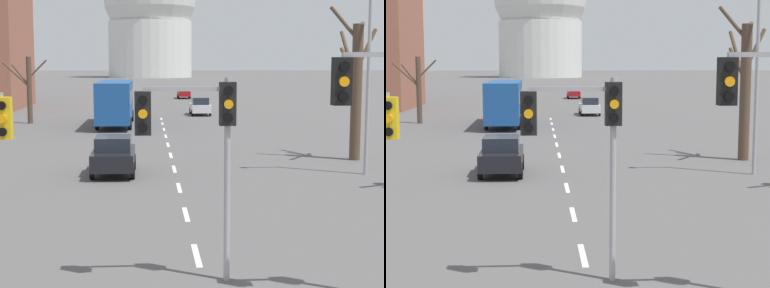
{
  "view_description": "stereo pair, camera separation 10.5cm",
  "coord_description": "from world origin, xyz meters",
  "views": [
    {
      "loc": [
        -1.24,
        -8.94,
        4.93
      ],
      "look_at": [
        -0.2,
        5.88,
        3.04
      ],
      "focal_mm": 60.0,
      "sensor_mm": 36.0,
      "label": 1
    },
    {
      "loc": [
        -1.14,
        -8.94,
        4.93
      ],
      "look_at": [
        -0.2,
        5.88,
        3.04
      ],
      "focal_mm": 60.0,
      "sensor_mm": 36.0,
      "label": 2
    }
  ],
  "objects": [
    {
      "name": "traffic_signal_near_right",
      "position": [
        3.51,
        3.69,
        4.03
      ],
      "size": [
        1.66,
        0.34,
        5.34
      ],
      "color": "#9E9EA3",
      "rests_on": "ground_plane"
    },
    {
      "name": "traffic_signal_centre_tall",
      "position": [
        -0.13,
        5.1,
        3.49
      ],
      "size": [
        2.23,
        0.34,
        4.61
      ],
      "color": "#9E9EA3",
      "rests_on": "ground_plane"
    },
    {
      "name": "lane_stripe_10",
      "position": [
        0.0,
        47.52,
        0.0
      ],
      "size": [
        0.16,
        2.0,
        0.01
      ],
      "primitive_type": "cube",
      "color": "silver",
      "rests_on": "ground_plane"
    },
    {
      "name": "lane_stripe_1",
      "position": [
        0.0,
        7.02,
        0.0
      ],
      "size": [
        0.16,
        2.0,
        0.01
      ],
      "primitive_type": "cube",
      "color": "silver",
      "rests_on": "ground_plane"
    },
    {
      "name": "city_bus",
      "position": [
        -3.72,
        41.58,
        2.05
      ],
      "size": [
        2.66,
        10.8,
        3.48
      ],
      "color": "#19478C",
      "rests_on": "ground_plane"
    },
    {
      "name": "lane_stripe_8",
      "position": [
        0.0,
        38.52,
        0.0
      ],
      "size": [
        0.16,
        2.0,
        0.01
      ],
      "primitive_type": "cube",
      "color": "silver",
      "rests_on": "ground_plane"
    },
    {
      "name": "lane_stripe_5",
      "position": [
        0.0,
        25.02,
        0.0
      ],
      "size": [
        0.16,
        2.0,
        0.01
      ],
      "primitive_type": "cube",
      "color": "silver",
      "rests_on": "ground_plane"
    },
    {
      "name": "lane_stripe_7",
      "position": [
        0.0,
        34.02,
        0.0
      ],
      "size": [
        0.16,
        2.0,
        0.01
      ],
      "primitive_type": "cube",
      "color": "silver",
      "rests_on": "ground_plane"
    },
    {
      "name": "bare_tree_left_near",
      "position": [
        -10.83,
        44.01,
        2.89
      ],
      "size": [
        3.56,
        0.48,
        5.41
      ],
      "color": "brown",
      "rests_on": "ground_plane"
    },
    {
      "name": "sedan_near_right",
      "position": [
        3.86,
        79.92,
        0.84
      ],
      "size": [
        1.73,
        4.56,
        1.64
      ],
      "color": "maroon",
      "rests_on": "ground_plane"
    },
    {
      "name": "capitol_dome",
      "position": [
        0.0,
        210.63,
        21.44
      ],
      "size": [
        31.16,
        31.16,
        44.01
      ],
      "color": "silver",
      "rests_on": "ground_plane"
    },
    {
      "name": "lane_stripe_9",
      "position": [
        0.0,
        43.02,
        0.0
      ],
      "size": [
        0.16,
        2.0,
        0.01
      ],
      "primitive_type": "cube",
      "color": "silver",
      "rests_on": "ground_plane"
    },
    {
      "name": "lane_stripe_3",
      "position": [
        0.0,
        16.02,
        0.0
      ],
      "size": [
        0.16,
        2.0,
        0.01
      ],
      "primitive_type": "cube",
      "color": "silver",
      "rests_on": "ground_plane"
    },
    {
      "name": "street_lamp_right",
      "position": [
        8.09,
        18.58,
        5.01
      ],
      "size": [
        1.92,
        0.36,
        8.19
      ],
      "color": "#9E9EA3",
      "rests_on": "ground_plane"
    },
    {
      "name": "sedan_mid_centre",
      "position": [
        3.78,
        51.58,
        0.83
      ],
      "size": [
        1.84,
        4.45,
        1.68
      ],
      "color": "silver",
      "rests_on": "ground_plane"
    },
    {
      "name": "bare_tree_right_far",
      "position": [
        9.29,
        22.87,
        3.83
      ],
      "size": [
        2.56,
        4.0,
        7.78
      ],
      "color": "brown",
      "rests_on": "ground_plane"
    },
    {
      "name": "sedan_near_left",
      "position": [
        -2.74,
        19.3,
        0.87
      ],
      "size": [
        1.89,
        4.04,
        1.71
      ],
      "color": "black",
      "rests_on": "ground_plane"
    },
    {
      "name": "lane_stripe_4",
      "position": [
        0.0,
        20.52,
        0.0
      ],
      "size": [
        0.16,
        2.0,
        0.01
      ],
      "primitive_type": "cube",
      "color": "silver",
      "rests_on": "ground_plane"
    },
    {
      "name": "lane_stripe_6",
      "position": [
        0.0,
        29.52,
        0.0
      ],
      "size": [
        0.16,
        2.0,
        0.01
      ],
      "primitive_type": "cube",
      "color": "silver",
      "rests_on": "ground_plane"
    },
    {
      "name": "lane_stripe_2",
      "position": [
        0.0,
        11.52,
        0.0
      ],
      "size": [
        0.16,
        2.0,
        0.01
      ],
      "primitive_type": "cube",
      "color": "silver",
      "rests_on": "ground_plane"
    }
  ]
}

